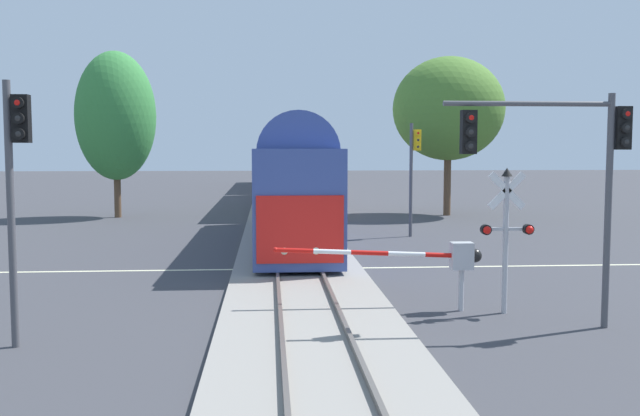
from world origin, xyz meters
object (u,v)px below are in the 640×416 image
object	(u,v)px
traffic_signal_far_side	(414,161)
crossing_gate_near	(441,258)
oak_far_right	(448,109)
traffic_signal_near_right	(564,152)
oak_behind_train	(116,116)
crossing_signal_mast	(506,225)
commuter_train	(282,168)
traffic_signal_near_left	(15,170)

from	to	relation	value
traffic_signal_far_side	crossing_gate_near	bearing A→B (deg)	-99.07
crossing_gate_near	traffic_signal_far_side	size ratio (longest dim) A/B	1.00
crossing_gate_near	oak_far_right	distance (m)	27.59
traffic_signal_near_right	oak_behind_train	size ratio (longest dim) A/B	0.55
crossing_signal_mast	traffic_signal_far_side	size ratio (longest dim) A/B	0.69
traffic_signal_far_side	oak_far_right	distance (m)	11.88
commuter_train	crossing_signal_mast	bearing A→B (deg)	-82.09
commuter_train	traffic_signal_far_side	size ratio (longest dim) A/B	12.47
crossing_gate_near	traffic_signal_near_right	xyz separation A→B (m)	(2.36, -1.99, 2.73)
oak_behind_train	commuter_train	bearing A→B (deg)	43.39
traffic_signal_near_left	traffic_signal_far_side	world-z (taller)	traffic_signal_near_left
traffic_signal_near_left	oak_behind_train	xyz separation A→B (m)	(-3.95, 28.97, 2.40)
crossing_gate_near	crossing_signal_mast	bearing A→B (deg)	-13.36
commuter_train	crossing_signal_mast	world-z (taller)	commuter_train
oak_behind_train	oak_far_right	distance (m)	20.51
traffic_signal_near_right	commuter_train	bearing A→B (deg)	98.71
traffic_signal_far_side	commuter_train	bearing A→B (deg)	106.26
crossing_gate_near	traffic_signal_near_left	size ratio (longest dim) A/B	0.96
traffic_signal_near_right	traffic_signal_near_left	bearing A→B (deg)	-176.71
crossing_gate_near	traffic_signal_far_side	distance (m)	15.93
crossing_signal_mast	oak_behind_train	distance (m)	30.98
traffic_signal_near_left	oak_far_right	bearing A→B (deg)	60.20
traffic_signal_near_right	oak_behind_train	bearing A→B (deg)	119.56
traffic_signal_near_left	traffic_signal_far_side	xyz separation A→B (m)	(12.21, 18.26, -0.15)
commuter_train	oak_behind_train	bearing A→B (deg)	-136.61
commuter_train	traffic_signal_near_left	bearing A→B (deg)	-99.21
traffic_signal_near_right	traffic_signal_far_side	world-z (taller)	traffic_signal_near_right
commuter_train	traffic_signal_near_right	bearing A→B (deg)	-81.29
traffic_signal_near_left	oak_far_right	world-z (taller)	oak_far_right
commuter_train	traffic_signal_far_side	world-z (taller)	commuter_train
traffic_signal_far_side	crossing_signal_mast	bearing A→B (deg)	-93.20
traffic_signal_near_left	oak_far_right	xyz separation A→B (m)	(16.54, 28.89, 2.91)
traffic_signal_near_right	oak_far_right	xyz separation A→B (m)	(4.46, 28.20, 2.55)
crossing_signal_mast	traffic_signal_near_right	distance (m)	2.57
commuter_train	traffic_signal_near_right	size ratio (longest dim) A/B	12.29
commuter_train	traffic_signal_near_left	size ratio (longest dim) A/B	11.97
crossing_gate_near	traffic_signal_near_right	size ratio (longest dim) A/B	0.99
commuter_train	oak_behind_train	world-z (taller)	oak_behind_train
traffic_signal_near_right	oak_behind_train	world-z (taller)	oak_behind_train
crossing_gate_near	traffic_signal_far_side	xyz separation A→B (m)	(2.49, 15.58, 2.23)
crossing_signal_mast	commuter_train	bearing A→B (deg)	97.91
traffic_signal_far_side	oak_far_right	bearing A→B (deg)	67.82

